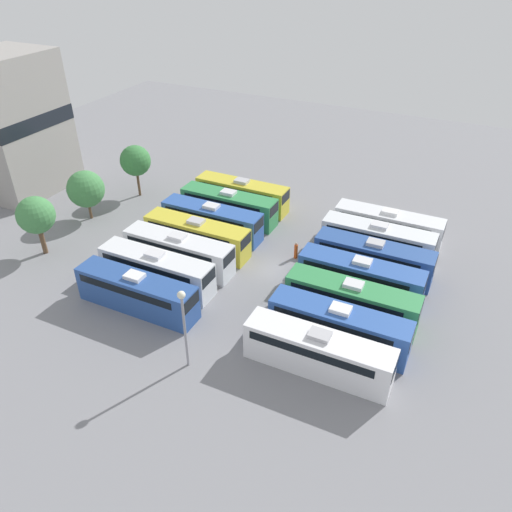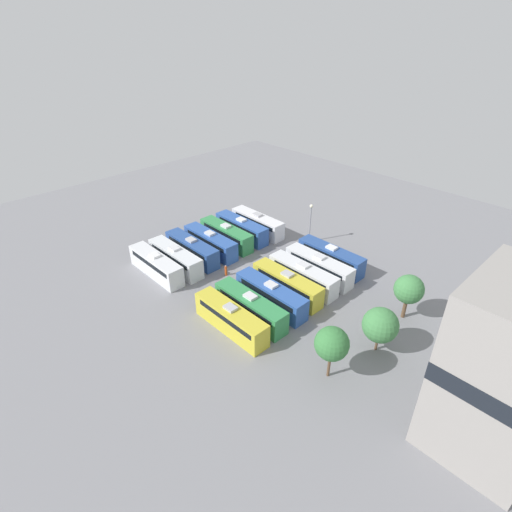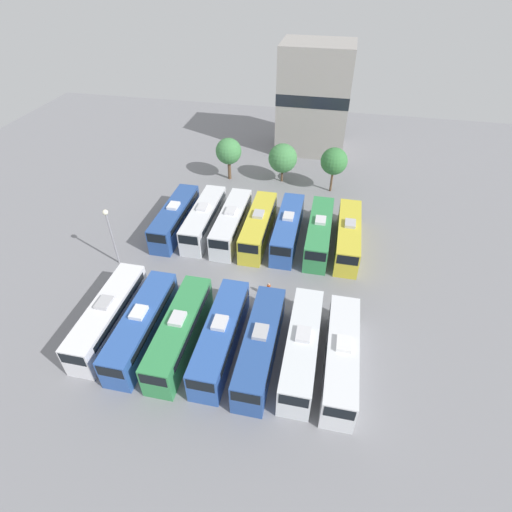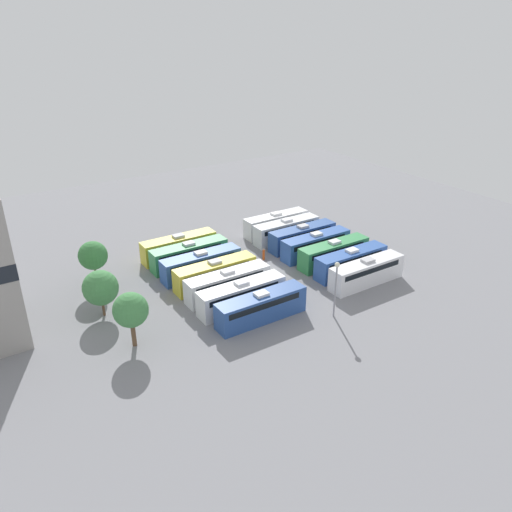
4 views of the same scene
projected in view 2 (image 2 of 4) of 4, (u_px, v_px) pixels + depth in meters
ground_plane at (245, 271)px, 62.27m from camera, size 111.23×111.23×0.00m
bus_0 at (258, 223)px, 72.91m from camera, size 2.59×11.28×3.62m
bus_1 at (242, 228)px, 71.11m from camera, size 2.59×11.28×3.62m
bus_2 at (226, 234)px, 68.97m from camera, size 2.59×11.28×3.62m
bus_3 at (210, 242)px, 66.59m from camera, size 2.59×11.28×3.62m
bus_4 at (192, 249)px, 64.63m from camera, size 2.59×11.28×3.62m
bus_5 at (176, 258)px, 62.24m from camera, size 2.59×11.28×3.62m
bus_6 at (156, 265)px, 60.44m from camera, size 2.59×11.28×3.62m
bus_7 at (331, 257)px, 62.45m from camera, size 2.59×11.28×3.62m
bus_8 at (319, 266)px, 60.03m from camera, size 2.59×11.28×3.62m
bus_9 at (303, 275)px, 57.99m from camera, size 2.59×11.28×3.62m
bus_10 at (287, 284)px, 56.03m from camera, size 2.59×11.28×3.62m
bus_11 at (271, 295)px, 53.77m from camera, size 2.59×11.28×3.62m
bus_12 at (251, 307)px, 51.57m from camera, size 2.59×11.28×3.62m
bus_13 at (231, 318)px, 49.54m from camera, size 2.59×11.28×3.62m
worker_person at (226, 271)px, 60.77m from camera, size 0.36×0.36×1.79m
light_pole at (311, 216)px, 68.07m from camera, size 0.60×0.60×7.07m
tree_0 at (409, 289)px, 50.39m from camera, size 3.77×3.77×6.31m
tree_1 at (380, 325)px, 45.54m from camera, size 4.18×4.18×5.80m
tree_2 at (332, 344)px, 41.58m from camera, size 3.72×3.72×6.50m
depot_building at (506, 370)px, 33.46m from camera, size 11.16×8.82×16.66m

